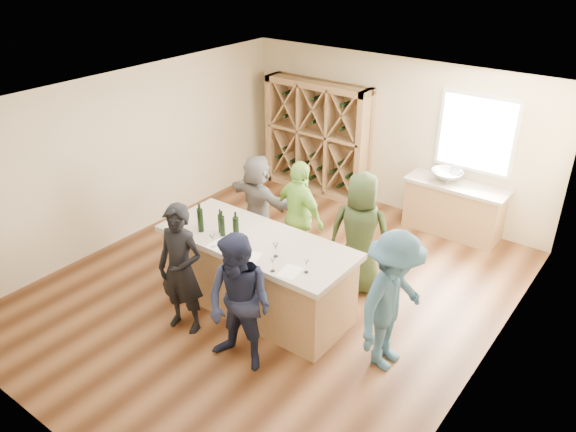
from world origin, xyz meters
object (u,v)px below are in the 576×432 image
Objects in this scene: wine_bottle_d at (222,226)px; person_server at (392,302)px; tasting_counter_base at (257,276)px; wine_bottle_a at (200,218)px; person_far_left at (258,202)px; wine_bottle_e at (236,229)px; person_far_mid at (300,216)px; person_near_left at (181,270)px; wine_bottle_b at (200,220)px; person_far_right at (360,233)px; wine_rack at (317,138)px; wine_bottle_c at (220,223)px; person_near_right at (239,304)px; sink at (447,176)px.

person_server reaches higher than wine_bottle_d.
person_server is at bearing 1.80° from tasting_counter_base.
person_far_left reaches higher than wine_bottle_a.
wine_bottle_d is at bearing -156.25° from tasting_counter_base.
wine_bottle_e is 0.19× the size of person_far_mid.
person_near_left is at bearing 96.76° from person_far_mid.
person_far_mid reaches higher than wine_bottle_e.
person_server is (2.73, 0.34, -0.34)m from wine_bottle_b.
wine_bottle_d is at bearing 28.74° from person_far_right.
person_far_right is (0.87, 1.23, 0.41)m from tasting_counter_base.
tasting_counter_base is at bearing 35.90° from person_far_right.
wine_rack is at bearing 91.86° from person_near_left.
person_near_left is 0.98× the size of person_far_right.
wine_bottle_b is 1.23× the size of wine_bottle_c.
wine_rack is 1.25× the size of person_near_right.
person_near_right is at bearing -39.20° from wine_bottle_d.
wine_bottle_c is (0.34, 0.05, -0.00)m from wine_bottle_a.
wine_bottle_d is at bearing 119.98° from person_far_left.
wine_bottle_b is 0.18× the size of person_far_right.
sink is 4.37m from wine_bottle_b.
person_far_mid reaches higher than wine_bottle_c.
wine_bottle_d is 0.81m from person_near_left.
person_near_right is at bearing -28.95° from wine_bottle_b.
wine_bottle_b is at bearing -159.49° from tasting_counter_base.
wine_bottle_a is 0.16× the size of person_near_right.
wine_bottle_a is at bearing -167.21° from tasting_counter_base.
wine_bottle_d is 0.16× the size of person_near_right.
wine_bottle_e is at bearing 128.76° from person_near_right.
wine_rack is 3.52m from person_far_right.
person_far_mid is at bearing 70.25° from person_near_left.
person_near_left is 1.02× the size of person_near_right.
wine_bottle_c is 0.85m from person_near_left.
person_far_left is (-0.61, 2.26, -0.10)m from person_near_left.
person_far_right is (1.04, 0.01, 0.04)m from person_far_mid.
wine_rack is 7.75× the size of wine_bottle_d.
person_near_left reaches higher than wine_bottle_b.
wine_bottle_e is 1.44m from person_far_mid.
person_far_mid is at bearing 65.47° from person_server.
wine_bottle_e is (0.31, -0.04, 0.03)m from wine_bottle_c.
wine_rack reaches higher than person_far_mid.
wine_bottle_d is (0.42, 0.00, 0.00)m from wine_bottle_a.
wine_bottle_e is 0.18× the size of person_far_right.
wine_bottle_b reaches higher than wine_bottle_c.
person_near_left reaches higher than wine_bottle_c.
person_far_left reaches higher than sink.
tasting_counter_base is 1.22m from person_near_right.
wine_bottle_b is at bearing -115.14° from sink.
person_far_right reaches higher than wine_bottle_e.
person_far_right is (-0.25, -2.45, -0.10)m from sink.
person_near_left is 0.99× the size of person_server.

